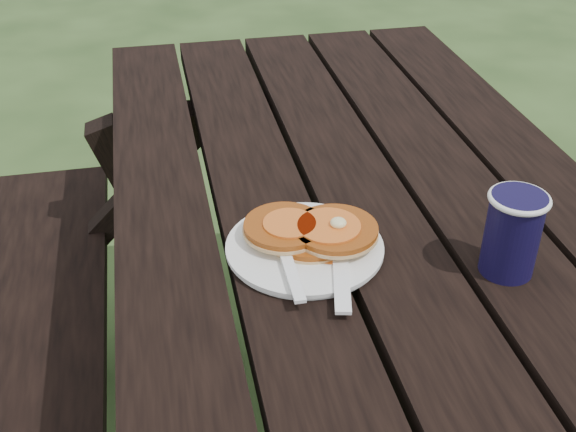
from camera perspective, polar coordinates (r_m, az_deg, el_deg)
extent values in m
cube|color=black|center=(0.99, 8.81, -4.60)|extent=(0.75, 1.80, 0.04)
cylinder|color=white|center=(0.98, 1.32, -2.56)|extent=(0.23, 0.23, 0.01)
cylinder|color=#9E4811|center=(0.98, 1.68, -1.61)|extent=(0.11, 0.11, 0.01)
cylinder|color=#9E4811|center=(0.98, -0.30, -0.87)|extent=(0.11, 0.11, 0.01)
cylinder|color=#9E4811|center=(0.98, 3.76, -1.12)|extent=(0.12, 0.12, 0.01)
cylinder|color=#C7591C|center=(0.97, 3.26, -0.74)|extent=(0.09, 0.09, 0.00)
ellipsoid|color=#F4E59E|center=(0.97, 4.00, -0.54)|extent=(0.02, 0.02, 0.01)
cube|color=white|center=(0.94, 4.19, -4.06)|extent=(0.06, 0.18, 0.00)
cylinder|color=black|center=(0.96, 17.30, -1.38)|extent=(0.07, 0.07, 0.11)
torus|color=white|center=(0.93, 17.83, 1.32)|extent=(0.08, 0.08, 0.01)
cylinder|color=black|center=(0.93, 17.81, 1.21)|extent=(0.06, 0.06, 0.01)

